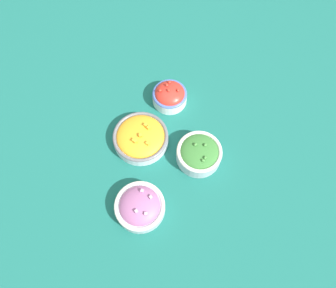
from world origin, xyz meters
TOP-DOWN VIEW (x-y plane):
  - ground_plane at (0.00, 0.00)m, footprint 3.00×3.00m
  - bowl_squash at (-0.04, -0.09)m, footprint 0.18×0.18m
  - bowl_broccoli at (0.05, 0.09)m, footprint 0.15×0.15m
  - bowl_cherry_tomatoes at (-0.18, 0.03)m, footprint 0.12×0.12m
  - bowl_red_onion at (0.19, -0.11)m, footprint 0.15×0.15m

SIDE VIEW (x-z plane):
  - ground_plane at x=0.00m, z-range 0.00..0.00m
  - bowl_squash at x=-0.04m, z-range -0.01..0.06m
  - bowl_red_onion at x=0.19m, z-range -0.01..0.07m
  - bowl_cherry_tomatoes at x=-0.18m, z-range -0.01..0.07m
  - bowl_broccoli at x=0.05m, z-range 0.00..0.07m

